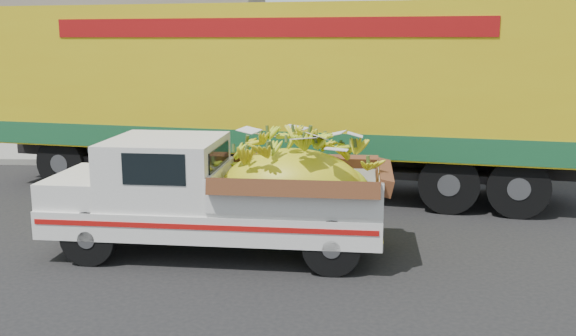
{
  "coord_description": "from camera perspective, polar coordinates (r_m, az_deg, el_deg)",
  "views": [
    {
      "loc": [
        3.4,
        -9.6,
        3.15
      ],
      "look_at": [
        2.86,
        0.06,
        1.19
      ],
      "focal_mm": 40.0,
      "sensor_mm": 36.0,
      "label": 1
    }
  ],
  "objects": [
    {
      "name": "curb",
      "position": [
        16.34,
        -8.89,
        0.45
      ],
      "size": [
        60.0,
        0.25,
        0.15
      ],
      "primitive_type": "cube",
      "color": "gray",
      "rests_on": "ground"
    },
    {
      "name": "semi_trailer",
      "position": [
        13.3,
        -0.73,
        7.0
      ],
      "size": [
        12.08,
        4.8,
        3.8
      ],
      "rotation": [
        0.0,
        0.0,
        -0.2
      ],
      "color": "black",
      "rests_on": "ground"
    },
    {
      "name": "sidewalk",
      "position": [
        18.37,
        -7.54,
        1.68
      ],
      "size": [
        60.0,
        4.0,
        0.14
      ],
      "primitive_type": "cube",
      "color": "gray",
      "rests_on": "ground"
    },
    {
      "name": "pickup_truck",
      "position": [
        9.46,
        -4.15,
        -2.23
      ],
      "size": [
        4.98,
        2.09,
        1.71
      ],
      "rotation": [
        0.0,
        0.0,
        -0.06
      ],
      "color": "black",
      "rests_on": "ground"
    },
    {
      "name": "ground",
      "position": [
        10.66,
        -15.67,
        -6.19
      ],
      "size": [
        100.0,
        100.0,
        0.0
      ],
      "primitive_type": "plane",
      "color": "black",
      "rests_on": "ground"
    },
    {
      "name": "building_left",
      "position": [
        26.29,
        -22.82,
        9.13
      ],
      "size": [
        18.0,
        6.0,
        5.0
      ],
      "primitive_type": "cube",
      "color": "gray",
      "rests_on": "ground"
    }
  ]
}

